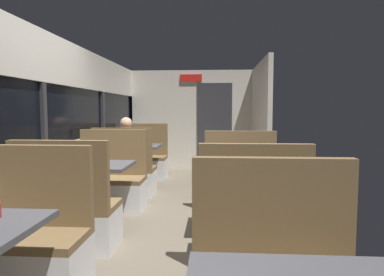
{
  "coord_description": "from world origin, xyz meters",
  "views": [
    {
      "loc": [
        0.55,
        -3.83,
        1.38
      ],
      "look_at": [
        0.16,
        2.09,
        0.89
      ],
      "focal_mm": 31.93,
      "sensor_mm": 36.0,
      "label": 1
    }
  ],
  "objects_px": {
    "dining_table_rear_aisle": "(246,178)",
    "bench_mid_window_facing_entry": "(111,185)",
    "dining_table_far_window": "(135,151)",
    "bench_far_window_facing_end": "(125,175)",
    "seated_passenger": "(126,161)",
    "bench_rear_aisle_facing_entry": "(241,191)",
    "bench_rear_aisle_facing_end": "(252,227)",
    "dining_table_mid_window": "(92,172)",
    "bench_near_window_facing_entry": "(25,248)",
    "bench_far_window_facing_entry": "(143,162)",
    "bench_mid_window_facing_end": "(68,216)"
  },
  "relations": [
    {
      "from": "dining_table_mid_window",
      "to": "bench_mid_window_facing_entry",
      "type": "height_order",
      "value": "bench_mid_window_facing_entry"
    },
    {
      "from": "bench_near_window_facing_entry",
      "to": "seated_passenger",
      "type": "distance_m",
      "value": 3.02
    },
    {
      "from": "dining_table_rear_aisle",
      "to": "bench_mid_window_facing_entry",
      "type": "bearing_deg",
      "value": 153.32
    },
    {
      "from": "bench_mid_window_facing_end",
      "to": "bench_rear_aisle_facing_end",
      "type": "xyz_separation_m",
      "value": [
        1.79,
        -0.2,
        0.0
      ]
    },
    {
      "from": "dining_table_rear_aisle",
      "to": "seated_passenger",
      "type": "bearing_deg",
      "value": 135.76
    },
    {
      "from": "dining_table_far_window",
      "to": "bench_rear_aisle_facing_entry",
      "type": "relative_size",
      "value": 0.82
    },
    {
      "from": "dining_table_far_window",
      "to": "bench_near_window_facing_entry",
      "type": "bearing_deg",
      "value": -90.0
    },
    {
      "from": "bench_near_window_facing_entry",
      "to": "dining_table_rear_aisle",
      "type": "bearing_deg",
      "value": 35.37
    },
    {
      "from": "bench_far_window_facing_end",
      "to": "bench_rear_aisle_facing_entry",
      "type": "relative_size",
      "value": 1.0
    },
    {
      "from": "bench_near_window_facing_entry",
      "to": "dining_table_rear_aisle",
      "type": "distance_m",
      "value": 2.22
    },
    {
      "from": "dining_table_far_window",
      "to": "bench_far_window_facing_end",
      "type": "height_order",
      "value": "bench_far_window_facing_end"
    },
    {
      "from": "bench_near_window_facing_entry",
      "to": "bench_far_window_facing_entry",
      "type": "bearing_deg",
      "value": 90.0
    },
    {
      "from": "bench_far_window_facing_end",
      "to": "bench_rear_aisle_facing_entry",
      "type": "distance_m",
      "value": 2.04
    },
    {
      "from": "dining_table_rear_aisle",
      "to": "bench_rear_aisle_facing_entry",
      "type": "distance_m",
      "value": 0.77
    },
    {
      "from": "dining_table_rear_aisle",
      "to": "bench_rear_aisle_facing_entry",
      "type": "bearing_deg",
      "value": 90.0
    },
    {
      "from": "seated_passenger",
      "to": "bench_mid_window_facing_entry",
      "type": "bearing_deg",
      "value": -90.0
    },
    {
      "from": "bench_near_window_facing_entry",
      "to": "dining_table_mid_window",
      "type": "relative_size",
      "value": 1.22
    },
    {
      "from": "dining_table_mid_window",
      "to": "bench_rear_aisle_facing_entry",
      "type": "xyz_separation_m",
      "value": [
        1.79,
        0.5,
        -0.31
      ]
    },
    {
      "from": "bench_mid_window_facing_end",
      "to": "dining_table_rear_aisle",
      "type": "xyz_separation_m",
      "value": [
        1.79,
        0.5,
        0.31
      ]
    },
    {
      "from": "bench_mid_window_facing_end",
      "to": "dining_table_far_window",
      "type": "distance_m",
      "value": 2.89
    },
    {
      "from": "bench_rear_aisle_facing_entry",
      "to": "seated_passenger",
      "type": "distance_m",
      "value": 2.08
    },
    {
      "from": "dining_table_rear_aisle",
      "to": "bench_rear_aisle_facing_entry",
      "type": "height_order",
      "value": "bench_rear_aisle_facing_entry"
    },
    {
      "from": "dining_table_far_window",
      "to": "bench_far_window_facing_entry",
      "type": "bearing_deg",
      "value": 90.0
    },
    {
      "from": "dining_table_rear_aisle",
      "to": "dining_table_mid_window",
      "type": "bearing_deg",
      "value": 173.62
    },
    {
      "from": "bench_near_window_facing_entry",
      "to": "bench_mid_window_facing_entry",
      "type": "relative_size",
      "value": 1.0
    },
    {
      "from": "bench_far_window_facing_end",
      "to": "bench_rear_aisle_facing_end",
      "type": "relative_size",
      "value": 1.0
    },
    {
      "from": "bench_rear_aisle_facing_entry",
      "to": "dining_table_far_window",
      "type": "bearing_deg",
      "value": 136.97
    },
    {
      "from": "dining_table_far_window",
      "to": "bench_far_window_facing_end",
      "type": "distance_m",
      "value": 0.77
    },
    {
      "from": "bench_rear_aisle_facing_end",
      "to": "bench_far_window_facing_end",
      "type": "bearing_deg",
      "value": 127.06
    },
    {
      "from": "dining_table_far_window",
      "to": "bench_far_window_facing_entry",
      "type": "distance_m",
      "value": 0.77
    },
    {
      "from": "bench_far_window_facing_entry",
      "to": "dining_table_rear_aisle",
      "type": "bearing_deg",
      "value": -59.75
    },
    {
      "from": "bench_rear_aisle_facing_end",
      "to": "seated_passenger",
      "type": "distance_m",
      "value": 3.04
    },
    {
      "from": "bench_far_window_facing_end",
      "to": "dining_table_rear_aisle",
      "type": "xyz_separation_m",
      "value": [
        1.79,
        -1.67,
        0.31
      ]
    },
    {
      "from": "bench_rear_aisle_facing_entry",
      "to": "dining_table_mid_window",
      "type": "bearing_deg",
      "value": -164.41
    },
    {
      "from": "bench_mid_window_facing_entry",
      "to": "dining_table_rear_aisle",
      "type": "bearing_deg",
      "value": -26.68
    },
    {
      "from": "dining_table_mid_window",
      "to": "dining_table_far_window",
      "type": "distance_m",
      "value": 2.17
    },
    {
      "from": "bench_mid_window_facing_entry",
      "to": "dining_table_far_window",
      "type": "bearing_deg",
      "value": 90.0
    },
    {
      "from": "dining_table_far_window",
      "to": "dining_table_rear_aisle",
      "type": "relative_size",
      "value": 1.0
    },
    {
      "from": "dining_table_rear_aisle",
      "to": "seated_passenger",
      "type": "relative_size",
      "value": 0.71
    },
    {
      "from": "bench_far_window_facing_end",
      "to": "dining_table_rear_aisle",
      "type": "bearing_deg",
      "value": -43.03
    },
    {
      "from": "bench_mid_window_facing_entry",
      "to": "seated_passenger",
      "type": "bearing_deg",
      "value": 90.0
    },
    {
      "from": "bench_rear_aisle_facing_end",
      "to": "dining_table_rear_aisle",
      "type": "bearing_deg",
      "value": 90.0
    },
    {
      "from": "bench_mid_window_facing_entry",
      "to": "bench_rear_aisle_facing_entry",
      "type": "relative_size",
      "value": 1.0
    },
    {
      "from": "bench_far_window_facing_entry",
      "to": "bench_rear_aisle_facing_entry",
      "type": "distance_m",
      "value": 2.97
    },
    {
      "from": "bench_mid_window_facing_entry",
      "to": "seated_passenger",
      "type": "relative_size",
      "value": 0.87
    },
    {
      "from": "dining_table_mid_window",
      "to": "bench_mid_window_facing_entry",
      "type": "xyz_separation_m",
      "value": [
        0.0,
        0.7,
        -0.31
      ]
    },
    {
      "from": "bench_far_window_facing_end",
      "to": "bench_rear_aisle_facing_end",
      "type": "height_order",
      "value": "same"
    },
    {
      "from": "bench_near_window_facing_entry",
      "to": "bench_mid_window_facing_entry",
      "type": "bearing_deg",
      "value": 90.0
    },
    {
      "from": "bench_far_window_facing_end",
      "to": "bench_far_window_facing_entry",
      "type": "distance_m",
      "value": 1.4
    },
    {
      "from": "bench_rear_aisle_facing_end",
      "to": "dining_table_mid_window",
      "type": "bearing_deg",
      "value": 153.32
    }
  ]
}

